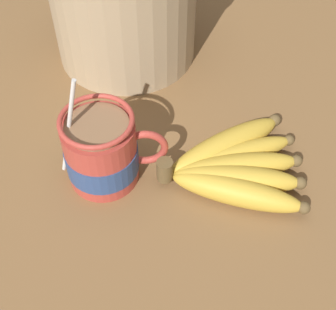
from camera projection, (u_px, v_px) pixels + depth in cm
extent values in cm
cube|color=brown|center=(140.00, 164.00, 61.66)|extent=(90.95, 90.95, 2.60)
cylinder|color=#B23D33|center=(101.00, 152.00, 55.58)|extent=(8.62, 8.62, 8.70)
cylinder|color=navy|center=(102.00, 157.00, 56.30)|extent=(8.82, 8.82, 3.40)
torus|color=#B23D33|center=(145.00, 148.00, 55.35)|extent=(5.57, 0.90, 5.57)
cylinder|color=#846042|center=(97.00, 126.00, 52.18)|extent=(7.42, 7.42, 0.40)
torus|color=#B23D33|center=(96.00, 120.00, 51.48)|extent=(8.62, 8.62, 0.60)
cylinder|color=silver|center=(69.00, 129.00, 52.28)|extent=(3.84, 0.50, 14.20)
ellipsoid|color=silver|center=(91.00, 168.00, 57.70)|extent=(3.00, 2.00, 0.80)
cylinder|color=brown|center=(165.00, 170.00, 56.06)|extent=(2.00, 2.00, 3.00)
ellipsoid|color=gold|center=(237.00, 192.00, 55.09)|extent=(15.93, 8.46, 3.40)
sphere|color=brown|center=(304.00, 208.00, 53.63)|extent=(1.53, 1.53, 1.53)
ellipsoid|color=gold|center=(236.00, 179.00, 56.26)|extent=(15.59, 5.42, 3.48)
sphere|color=brown|center=(300.00, 183.00, 55.86)|extent=(1.57, 1.57, 1.57)
ellipsoid|color=gold|center=(235.00, 167.00, 57.47)|extent=(15.75, 4.70, 3.43)
sphere|color=brown|center=(296.00, 161.00, 58.13)|extent=(1.54, 1.54, 1.54)
ellipsoid|color=gold|center=(232.00, 156.00, 58.80)|extent=(16.30, 7.69, 3.15)
sphere|color=brown|center=(289.00, 140.00, 60.55)|extent=(1.42, 1.42, 1.42)
ellipsoid|color=gold|center=(226.00, 144.00, 59.74)|extent=(16.00, 11.12, 3.70)
sphere|color=brown|center=(274.00, 120.00, 62.51)|extent=(1.66, 1.66, 1.66)
cylinder|color=tan|center=(124.00, 2.00, 68.36)|extent=(21.18, 21.18, 17.66)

